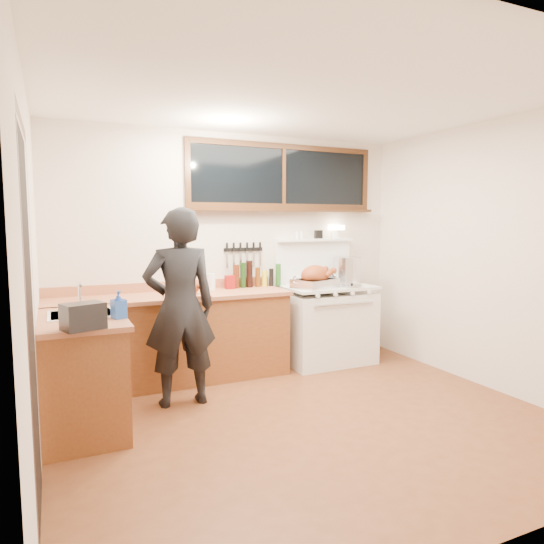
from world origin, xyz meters
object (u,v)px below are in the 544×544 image
vintage_stove (326,322)px  man (180,307)px  cutting_board (187,290)px  roast_turkey (315,279)px

vintage_stove → man: size_ratio=0.90×
cutting_board → roast_turkey: (1.45, -0.01, 0.05)m
man → cutting_board: size_ratio=3.57×
cutting_board → man: bearing=-111.7°
roast_turkey → man: bearing=-164.1°
vintage_stove → cutting_board: bearing=-176.0°
man → vintage_stove: bearing=17.7°
vintage_stove → man: 2.00m
man → roast_turkey: (1.64, 0.47, 0.12)m
vintage_stove → man: bearing=-162.3°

